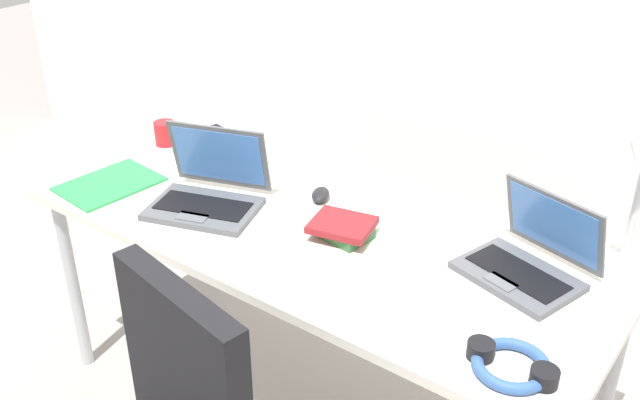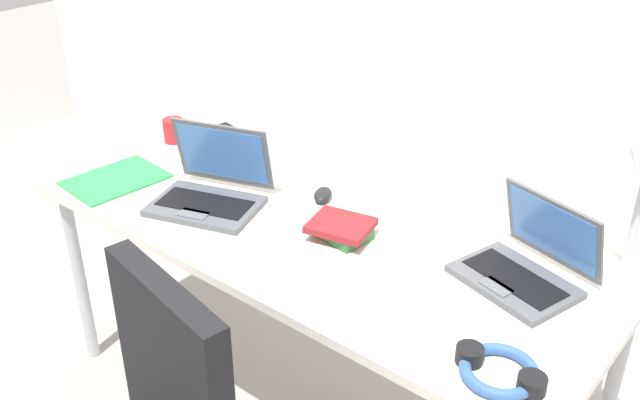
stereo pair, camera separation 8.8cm
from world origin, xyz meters
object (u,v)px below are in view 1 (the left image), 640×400
(paper_folder_by_keyboard, at_px, (110,184))
(coffee_mug, at_px, (165,133))
(headphones, at_px, (511,365))
(pill_bottle, at_px, (235,152))
(laptop_front_right, at_px, (529,260))
(desk_lamp, at_px, (633,207))
(laptop_near_mouse, at_px, (208,192))
(computer_mouse, at_px, (321,195))
(book_stack, at_px, (342,228))
(cell_phone, at_px, (207,132))

(paper_folder_by_keyboard, bearing_deg, coffee_mug, 105.36)
(headphones, relative_size, pill_bottle, 2.71)
(paper_folder_by_keyboard, relative_size, coffee_mug, 2.74)
(laptop_front_right, xyz_separation_m, headphones, (0.12, -0.38, -0.03))
(desk_lamp, distance_m, laptop_near_mouse, 1.22)
(laptop_front_right, xyz_separation_m, paper_folder_by_keyboard, (-1.32, -0.33, -0.04))
(computer_mouse, distance_m, book_stack, 0.24)
(computer_mouse, bearing_deg, book_stack, -66.02)
(book_stack, distance_m, coffee_mug, 0.91)
(coffee_mug, bearing_deg, desk_lamp, 5.38)
(pill_bottle, bearing_deg, paper_folder_by_keyboard, -120.47)
(paper_folder_by_keyboard, bearing_deg, desk_lamp, 18.02)
(laptop_front_right, relative_size, computer_mouse, 3.80)
(paper_folder_by_keyboard, bearing_deg, laptop_front_right, 14.08)
(computer_mouse, height_order, paper_folder_by_keyboard, computer_mouse)
(laptop_near_mouse, xyz_separation_m, pill_bottle, (-0.14, 0.28, -0.01))
(laptop_near_mouse, xyz_separation_m, book_stack, (0.44, 0.10, -0.02))
(laptop_near_mouse, distance_m, headphones, 1.08)
(pill_bottle, distance_m, coffee_mug, 0.32)
(desk_lamp, relative_size, book_stack, 1.98)
(laptop_front_right, bearing_deg, paper_folder_by_keyboard, -165.92)
(paper_folder_by_keyboard, height_order, coffee_mug, coffee_mug)
(desk_lamp, relative_size, cell_phone, 2.94)
(computer_mouse, xyz_separation_m, book_stack, (0.19, -0.15, 0.01))
(laptop_front_right, xyz_separation_m, pill_bottle, (-1.10, 0.05, -0.00))
(cell_phone, bearing_deg, laptop_near_mouse, -33.51)
(computer_mouse, relative_size, book_stack, 0.47)
(computer_mouse, xyz_separation_m, headphones, (0.81, -0.39, -0.00))
(book_stack, height_order, coffee_mug, coffee_mug)
(laptop_near_mouse, height_order, coffee_mug, laptop_near_mouse)
(cell_phone, relative_size, book_stack, 0.67)
(headphones, distance_m, pill_bottle, 1.29)
(cell_phone, xyz_separation_m, paper_folder_by_keyboard, (0.05, -0.51, -0.00))
(computer_mouse, distance_m, paper_folder_by_keyboard, 0.71)
(computer_mouse, bearing_deg, desk_lamp, -18.10)
(laptop_near_mouse, distance_m, pill_bottle, 0.31)
(desk_lamp, height_order, laptop_near_mouse, desk_lamp)
(laptop_near_mouse, xyz_separation_m, headphones, (1.07, -0.15, -0.03))
(pill_bottle, distance_m, book_stack, 0.61)
(book_stack, bearing_deg, coffee_mug, 170.66)
(headphones, bearing_deg, desk_lamp, 82.26)
(computer_mouse, bearing_deg, headphones, -53.35)
(book_stack, xyz_separation_m, paper_folder_by_keyboard, (-0.81, -0.19, -0.02))
(desk_lamp, height_order, pill_bottle, desk_lamp)
(desk_lamp, distance_m, headphones, 0.58)
(laptop_front_right, distance_m, coffee_mug, 1.41)
(laptop_front_right, relative_size, headphones, 1.71)
(desk_lamp, xyz_separation_m, pill_bottle, (-1.29, -0.12, -0.16))
(pill_bottle, xyz_separation_m, book_stack, (0.59, -0.18, -0.01))
(desk_lamp, height_order, book_stack, desk_lamp)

